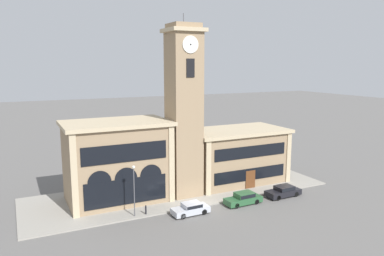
% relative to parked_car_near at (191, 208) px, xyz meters
% --- Properties ---
extents(ground_plane, '(300.00, 300.00, 0.00)m').
position_rel_parked_car_near_xyz_m(ground_plane, '(2.02, 1.32, -0.69)').
color(ground_plane, '#605E5B').
extents(sidewalk_kerb, '(39.60, 12.39, 0.15)m').
position_rel_parked_car_near_xyz_m(sidewalk_kerb, '(2.02, 7.51, -0.62)').
color(sidewalk_kerb, gray).
rests_on(sidewalk_kerb, ground_plane).
extents(clock_tower, '(4.45, 4.45, 22.79)m').
position_rel_parked_car_near_xyz_m(clock_tower, '(2.03, 6.17, 10.17)').
color(clock_tower, '#937A5B').
rests_on(clock_tower, ground_plane).
extents(town_hall_left_wing, '(12.74, 8.10, 9.95)m').
position_rel_parked_car_near_xyz_m(town_hall_left_wing, '(-6.17, 7.97, 4.31)').
color(town_hall_left_wing, '#937A5B').
rests_on(town_hall_left_wing, ground_plane).
extents(town_hall_right_wing, '(14.32, 8.10, 7.67)m').
position_rel_parked_car_near_xyz_m(town_hall_right_wing, '(11.01, 7.98, 3.17)').
color(town_hall_right_wing, '#937A5B').
rests_on(town_hall_right_wing, ground_plane).
extents(parked_car_near, '(4.31, 1.92, 1.32)m').
position_rel_parked_car_near_xyz_m(parked_car_near, '(0.00, 0.00, 0.00)').
color(parked_car_near, '#B2B7C1').
rests_on(parked_car_near, ground_plane).
extents(parked_car_mid, '(4.70, 1.87, 1.45)m').
position_rel_parked_car_near_xyz_m(parked_car_mid, '(7.10, 0.00, 0.06)').
color(parked_car_mid, '#285633').
rests_on(parked_car_mid, ground_plane).
extents(parked_car_far, '(4.70, 2.01, 1.38)m').
position_rel_parked_car_near_xyz_m(parked_car_far, '(13.18, 0.00, 0.03)').
color(parked_car_far, black).
rests_on(parked_car_far, ground_plane).
extents(street_lamp, '(0.36, 0.36, 5.78)m').
position_rel_parked_car_near_xyz_m(street_lamp, '(-5.97, 1.92, 3.25)').
color(street_lamp, '#4C4C51').
rests_on(street_lamp, sidewalk_kerb).
extents(bollard, '(0.18, 0.18, 1.06)m').
position_rel_parked_car_near_xyz_m(bollard, '(-4.68, 1.90, -0.03)').
color(bollard, black).
rests_on(bollard, sidewalk_kerb).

